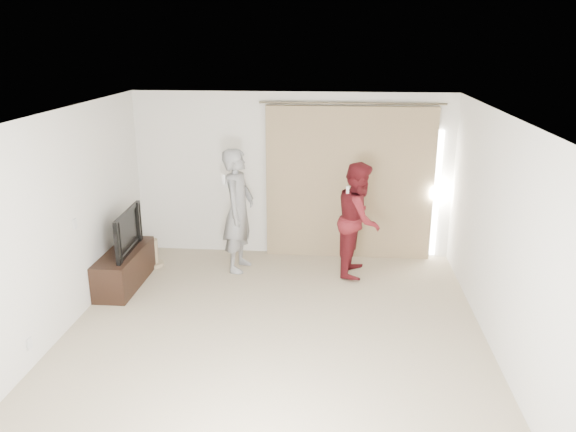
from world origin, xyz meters
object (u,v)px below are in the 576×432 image
object	(u,v)px
tv_console	(125,268)
tv	(121,231)
person_man	(238,210)
person_woman	(359,219)

from	to	relation	value
tv_console	tv	size ratio (longest dim) A/B	1.27
person_man	tv	bearing A→B (deg)	-154.16
person_man	person_woman	size ratio (longest dim) A/B	1.10
tv_console	person_man	bearing A→B (deg)	25.84
person_man	tv_console	bearing A→B (deg)	-154.16
tv	person_man	world-z (taller)	person_man
person_woman	tv	bearing A→B (deg)	-167.41
tv_console	person_man	xyz separation A→B (m)	(1.53, 0.74, 0.67)
tv	person_man	size ratio (longest dim) A/B	0.56
tv_console	person_man	distance (m)	1.82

